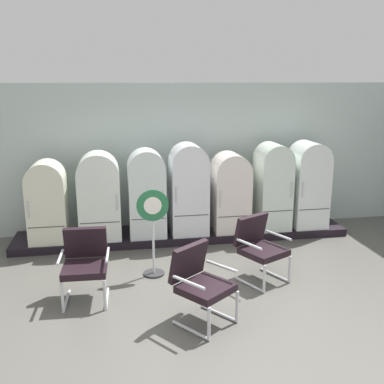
% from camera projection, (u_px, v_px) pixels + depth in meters
% --- Properties ---
extents(ground, '(12.00, 10.00, 0.05)m').
position_uv_depth(ground, '(221.00, 322.00, 5.49)').
color(ground, '#53514B').
extents(back_wall, '(11.76, 0.12, 2.83)m').
position_uv_depth(back_wall, '(178.00, 157.00, 8.62)').
color(back_wall, '#B5C6C0').
rests_on(back_wall, ground).
extents(display_plinth, '(6.12, 0.95, 0.14)m').
position_uv_depth(display_plinth, '(183.00, 234.00, 8.35)').
color(display_plinth, black).
rests_on(display_plinth, ground).
extents(refrigerator_0, '(0.64, 0.66, 1.41)m').
position_uv_depth(refrigerator_0, '(47.00, 199.00, 7.64)').
color(refrigerator_0, silver).
rests_on(refrigerator_0, display_plinth).
extents(refrigerator_1, '(0.72, 0.66, 1.54)m').
position_uv_depth(refrigerator_1, '(99.00, 194.00, 7.77)').
color(refrigerator_1, white).
rests_on(refrigerator_1, display_plinth).
extents(refrigerator_2, '(0.65, 0.61, 1.57)m').
position_uv_depth(refrigerator_2, '(147.00, 191.00, 7.88)').
color(refrigerator_2, silver).
rests_on(refrigerator_2, display_plinth).
extents(refrigerator_3, '(0.66, 0.66, 1.65)m').
position_uv_depth(refrigerator_3, '(189.00, 186.00, 8.02)').
color(refrigerator_3, white).
rests_on(refrigerator_3, display_plinth).
extents(refrigerator_4, '(0.65, 0.72, 1.46)m').
position_uv_depth(refrigerator_4, '(230.00, 190.00, 8.20)').
color(refrigerator_4, silver).
rests_on(refrigerator_4, display_plinth).
extents(refrigerator_5, '(0.59, 0.72, 1.61)m').
position_uv_depth(refrigerator_5, '(273.00, 183.00, 8.32)').
color(refrigerator_5, silver).
rests_on(refrigerator_5, display_plinth).
extents(refrigerator_6, '(0.64, 0.71, 1.62)m').
position_uv_depth(refrigerator_6, '(308.00, 182.00, 8.43)').
color(refrigerator_6, white).
rests_on(refrigerator_6, display_plinth).
extents(armchair_left, '(0.66, 0.68, 0.96)m').
position_uv_depth(armchair_left, '(85.00, 261.00, 5.92)').
color(armchair_left, silver).
rests_on(armchair_left, ground).
extents(armchair_right, '(0.81, 0.84, 0.96)m').
position_uv_depth(armchair_right, '(259.00, 245.00, 6.49)').
color(armchair_right, silver).
rests_on(armchair_right, ground).
extents(armchair_center, '(0.85, 0.87, 0.96)m').
position_uv_depth(armchair_center, '(200.00, 280.00, 5.35)').
color(armchair_center, silver).
rests_on(armchair_center, ground).
extents(sign_stand, '(0.47, 0.32, 1.34)m').
position_uv_depth(sign_stand, '(153.00, 234.00, 6.60)').
color(sign_stand, '#2D2D30').
rests_on(sign_stand, ground).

